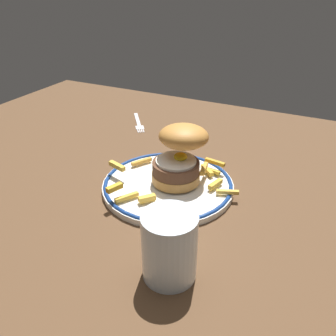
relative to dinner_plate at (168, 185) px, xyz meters
The scene contains 6 objects.
ground_plane 4.04cm from the dinner_plate, 19.78° to the left, with size 145.97×103.71×4.00cm, color #513722.
dinner_plate is the anchor object (origin of this frame).
burger 6.95cm from the dinner_plate, 59.35° to the left, with size 12.12×13.05×11.48cm.
fries_pile 2.00cm from the dinner_plate, ahead, with size 25.93×20.88×2.87cm.
water_glass 22.60cm from the dinner_plate, 63.42° to the right, with size 7.63×7.63×10.14cm.
fork 34.77cm from the dinner_plate, 130.01° to the left, with size 9.70×12.38×0.36cm.
Camera 1 is at (22.81, -53.11, 37.59)cm, focal length 37.27 mm.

